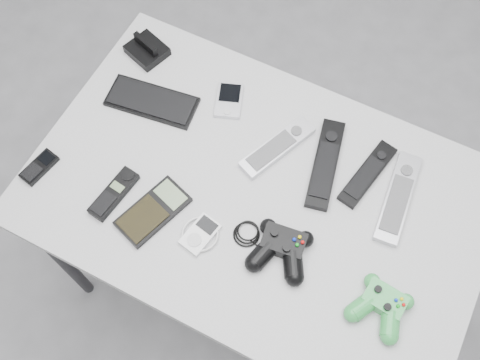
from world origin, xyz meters
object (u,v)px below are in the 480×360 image
at_px(desk, 257,203).
at_px(mp3_player, 200,234).
at_px(pda, 229,100).
at_px(remote_silver_b, 398,197).
at_px(remote_black_a, 325,163).
at_px(controller_black, 282,248).
at_px(mobile_phone, 39,167).
at_px(pda_keyboard, 152,101).
at_px(controller_green, 382,305).
at_px(remote_silver_a, 277,147).
at_px(remote_black_b, 368,174).
at_px(calculator, 153,211).
at_px(cordless_handset, 114,194).

relative_size(desk, mp3_player, 11.75).
bearing_deg(pda, remote_silver_b, -27.91).
bearing_deg(remote_black_a, pda, 156.65).
height_order(pda, remote_black_a, remote_black_a).
xyz_separation_m(pda, remote_silver_b, (0.48, -0.06, 0.00)).
bearing_deg(mp3_player, controller_black, 26.61).
bearing_deg(pda, mobile_phone, -150.87).
bearing_deg(pda_keyboard, controller_green, -25.71).
distance_m(pda, remote_silver_b, 0.49).
distance_m(remote_silver_a, controller_black, 0.26).
bearing_deg(remote_black_b, mp3_player, -120.47).
bearing_deg(remote_silver_a, remote_black_b, 31.38).
relative_size(remote_silver_a, mobile_phone, 2.19).
bearing_deg(pda, calculator, -113.14).
distance_m(remote_silver_a, controller_green, 0.45).
xyz_separation_m(pda, controller_black, (0.29, -0.30, 0.02)).
xyz_separation_m(remote_black_a, mobile_phone, (-0.62, -0.32, -0.00)).
distance_m(remote_black_a, cordless_handset, 0.51).
bearing_deg(pda_keyboard, remote_black_b, -2.20).
xyz_separation_m(mobile_phone, cordless_handset, (0.20, 0.02, 0.00)).
relative_size(mobile_phone, controller_green, 0.71).
bearing_deg(cordless_handset, remote_silver_b, 33.44).
bearing_deg(controller_green, controller_black, -178.17).
relative_size(remote_black_a, mp3_player, 2.61).
height_order(pda_keyboard, cordless_handset, cordless_handset).
distance_m(desk, pda_keyboard, 0.38).
height_order(calculator, mp3_player, same).
height_order(cordless_handset, mp3_player, cordless_handset).
distance_m(desk, mobile_phone, 0.54).
height_order(desk, cordless_handset, cordless_handset).
distance_m(pda_keyboard, remote_silver_b, 0.66).
relative_size(desk, controller_green, 8.08).
bearing_deg(controller_green, cordless_handset, -170.78).
distance_m(desk, remote_silver_a, 0.15).
xyz_separation_m(calculator, controller_black, (0.31, 0.05, 0.01)).
relative_size(pda, cordless_handset, 0.72).
distance_m(mobile_phone, cordless_handset, 0.20).
bearing_deg(remote_silver_b, mp3_player, -147.15).
distance_m(remote_black_b, mp3_player, 0.43).
distance_m(remote_black_a, remote_silver_b, 0.19).
bearing_deg(pda, mp3_player, -93.35).
xyz_separation_m(desk, controller_green, (0.36, -0.12, 0.08)).
distance_m(remote_black_a, remote_black_b, 0.10).
bearing_deg(calculator, pda_keyboard, 139.33).
bearing_deg(pda_keyboard, remote_black_a, -3.69).
bearing_deg(remote_silver_b, cordless_handset, -159.05).
height_order(pda, calculator, same).
xyz_separation_m(remote_black_b, cordless_handset, (-0.52, -0.32, 0.00)).
bearing_deg(calculator, controller_black, 27.35).
bearing_deg(pda_keyboard, mp3_player, -50.44).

